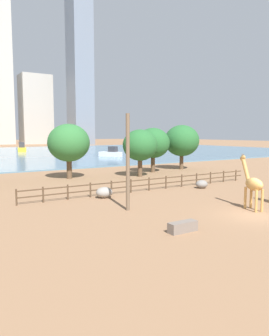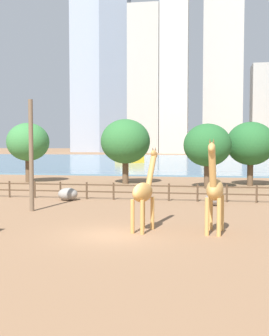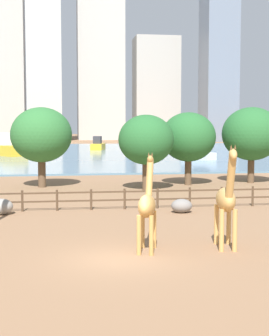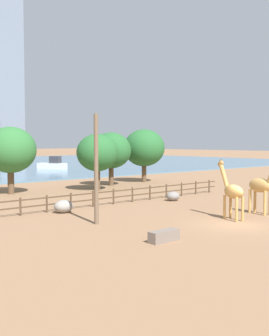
# 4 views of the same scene
# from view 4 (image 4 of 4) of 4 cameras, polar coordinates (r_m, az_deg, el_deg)

# --- Properties ---
(giraffe_tall) EXTENTS (1.21, 2.74, 4.09)m
(giraffe_tall) POSITION_cam_4_polar(r_m,az_deg,el_deg) (29.09, 13.09, -3.08)
(giraffe_tall) COLOR #C18C47
(giraffe_tall) RESTS_ON ground
(giraffe_companion) EXTENTS (1.05, 2.87, 4.51)m
(giraffe_companion) POSITION_cam_4_polar(r_m,az_deg,el_deg) (31.80, 16.87, -2.26)
(giraffe_companion) COLOR tan
(giraffe_companion) RESTS_ON ground
(utility_pole) EXTENTS (0.28, 0.28, 7.01)m
(utility_pole) POSITION_cam_4_polar(r_m,az_deg,el_deg) (26.76, -5.21, -0.17)
(utility_pole) COLOR brown
(utility_pole) RESTS_ON ground
(boulder_near_fence) EXTENTS (1.27, 1.11, 0.83)m
(boulder_near_fence) POSITION_cam_4_polar(r_m,az_deg,el_deg) (37.72, 5.24, -3.81)
(boulder_near_fence) COLOR gray
(boulder_near_fence) RESTS_ON ground
(boulder_by_pole) EXTENTS (1.48, 1.26, 0.94)m
(boulder_by_pole) POSITION_cam_4_polar(r_m,az_deg,el_deg) (31.68, -9.57, -5.15)
(boulder_by_pole) COLOR gray
(boulder_by_pole) RESTS_ON ground
(feeding_trough) EXTENTS (1.80, 0.60, 0.60)m
(feeding_trough) POSITION_cam_4_polar(r_m,az_deg,el_deg) (22.44, 4.01, -9.17)
(feeding_trough) COLOR #72665B
(feeding_trough) RESTS_ON ground
(enclosure_fence) EXTENTS (26.12, 0.14, 1.30)m
(enclosure_fence) POSITION_cam_4_polar(r_m,az_deg,el_deg) (35.57, -2.57, -3.69)
(enclosure_fence) COLOR #4C3826
(enclosure_fence) RESTS_ON ground
(tree_left_large) EXTENTS (4.80, 4.80, 6.38)m
(tree_left_large) POSITION_cam_4_polar(r_m,az_deg,el_deg) (50.46, -3.19, 2.36)
(tree_left_large) COLOR brown
(tree_left_large) RESTS_ON ground
(tree_center_broad) EXTENTS (5.37, 5.37, 6.89)m
(tree_center_broad) POSITION_cam_4_polar(r_m,az_deg,el_deg) (55.00, 1.31, 2.73)
(tree_center_broad) COLOR brown
(tree_center_broad) RESTS_ON ground
(tree_right_tall) EXTENTS (4.48, 4.48, 6.10)m
(tree_right_tall) POSITION_cam_4_polar(r_m,az_deg,el_deg) (45.45, -5.06, 2.05)
(tree_right_tall) COLOR brown
(tree_right_tall) RESTS_ON ground
(tree_left_small) EXTENTS (5.16, 5.16, 6.77)m
(tree_left_small) POSITION_cam_4_polar(r_m,az_deg,el_deg) (43.93, -16.47, 2.34)
(tree_left_small) COLOR brown
(tree_left_small) RESTS_ON ground
(boat_tug) EXTENTS (4.38, 5.67, 2.38)m
(boat_tug) POSITION_cam_4_polar(r_m,az_deg,el_deg) (80.22, -11.01, 0.46)
(boat_tug) COLOR silver
(boat_tug) RESTS_ON harbor_water
(skyline_tower_needle) EXTENTS (10.03, 12.01, 88.62)m
(skyline_tower_needle) POSITION_cam_4_polar(r_m,az_deg,el_deg) (175.53, -17.19, 16.25)
(skyline_tower_needle) COLOR slate
(skyline_tower_needle) RESTS_ON ground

